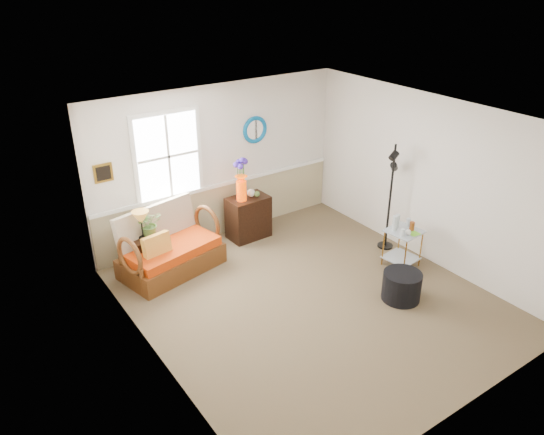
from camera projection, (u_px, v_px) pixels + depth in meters
floor at (310, 300)px, 7.49m from camera, size 4.50×5.00×0.01m
ceiling at (317, 120)px, 6.35m from camera, size 4.50×5.00×0.01m
walls at (314, 217)px, 6.92m from camera, size 4.51×5.01×2.60m
wainscot at (222, 210)px, 9.12m from camera, size 4.46×0.02×0.90m
chair_rail at (221, 185)px, 8.91m from camera, size 4.46×0.04×0.06m
window at (168, 156)px, 8.15m from camera, size 1.14×0.06×1.44m
picture at (103, 173)px, 7.66m from camera, size 0.28×0.03×0.28m
mirror at (255, 130)px, 8.91m from camera, size 0.47×0.07×0.47m
loveseat at (170, 242)px, 7.99m from camera, size 1.65×1.16×0.98m
throw_pillow at (157, 249)px, 7.72m from camera, size 0.44×0.18×0.43m
lamp_stand at (145, 256)px, 7.99m from camera, size 0.35×0.35×0.60m
table_lamp at (142, 225)px, 7.75m from camera, size 0.25×0.25×0.46m
potted_plant at (150, 226)px, 7.88m from camera, size 0.37×0.41×0.31m
cabinet at (248, 217)px, 9.04m from camera, size 0.70×0.47×0.74m
flower_vase at (241, 180)px, 8.62m from camera, size 0.24×0.24×0.72m
side_table at (402, 248)px, 8.20m from camera, size 0.53×0.53×0.61m
tabletop_items at (405, 224)px, 8.01m from camera, size 0.41×0.41×0.24m
floor_lamp at (390, 198)px, 8.48m from camera, size 0.28×0.28×1.79m
ottoman at (402, 286)px, 7.42m from camera, size 0.59×0.59×0.42m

